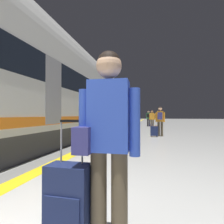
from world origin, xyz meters
TOP-DOWN VIEW (x-y plane):
  - safety_line_strip at (-0.75, 10.00)m, footprint 0.36×80.00m
  - tactile_edge_band at (-1.06, 10.00)m, footprint 0.59×80.00m
  - high_speed_train at (-2.83, 8.83)m, footprint 2.94×26.87m
  - traveller_foreground at (1.19, 1.22)m, footprint 0.55×0.29m
  - rolling_suitcase_foreground at (0.86, 1.16)m, footprint 0.38×0.24m
  - passenger_near at (2.00, 10.01)m, footprint 0.51×0.34m
  - suitcase_near at (1.69, 9.69)m, footprint 0.42×0.31m
  - passenger_mid at (1.57, 15.28)m, footprint 0.49×0.26m
  - duffel_bag_mid at (1.89, 15.15)m, footprint 0.44×0.26m
  - passenger_far at (1.19, 18.76)m, footprint 0.48×0.39m
  - duffel_bag_far at (1.52, 18.49)m, footprint 0.44×0.26m

SIDE VIEW (x-z plane):
  - tactile_edge_band at x=-1.06m, z-range 0.00..0.01m
  - safety_line_strip at x=-0.75m, z-range 0.00..0.01m
  - duffel_bag_mid at x=1.89m, z-range -0.03..0.33m
  - duffel_bag_far at x=1.52m, z-range -0.03..0.33m
  - suitcase_near at x=1.69m, z-range 0.03..0.59m
  - rolling_suitcase_foreground at x=0.86m, z-range -0.17..0.96m
  - passenger_mid at x=1.57m, z-range 0.13..1.73m
  - passenger_far at x=1.19m, z-range 0.15..1.78m
  - passenger_near at x=2.00m, z-range 0.15..1.79m
  - traveller_foreground at x=1.19m, z-range 0.14..1.86m
  - high_speed_train at x=-2.83m, z-range 0.01..4.98m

